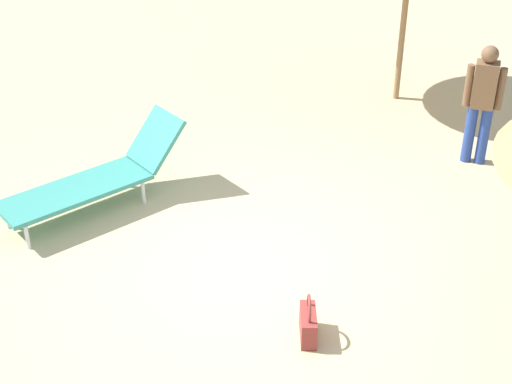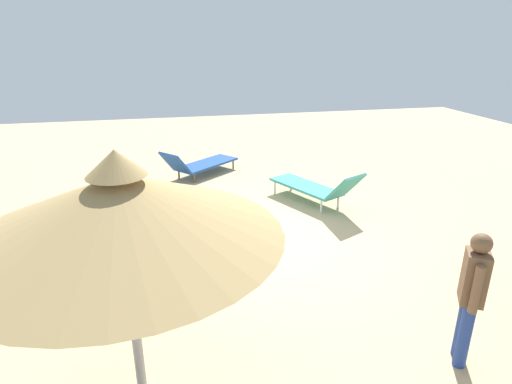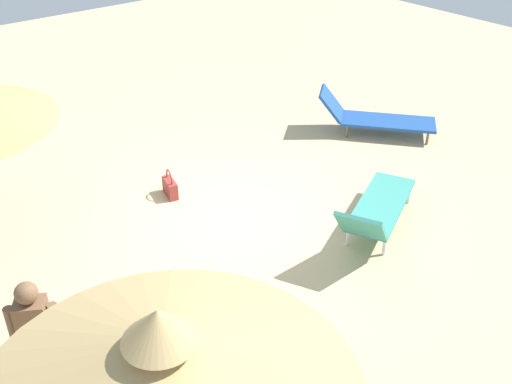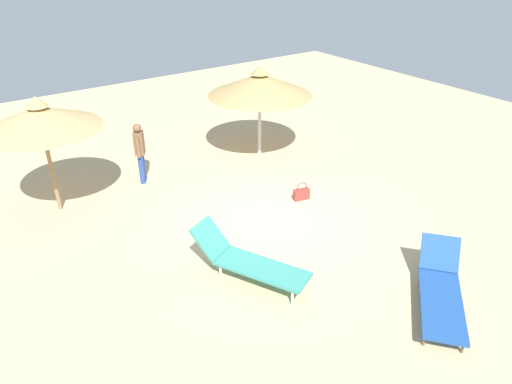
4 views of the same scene
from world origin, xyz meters
name	(u,v)px [view 1 (image 1 of 4)]	position (x,y,z in m)	size (l,w,h in m)	color
ground	(251,272)	(0.00, 0.00, -0.05)	(24.00, 24.00, 0.10)	tan
lounge_chair_edge	(99,176)	(-1.36, 1.54, 0.39)	(2.18, 1.46, 0.88)	teal
person_standing_front	(483,99)	(3.21, 1.51, 0.85)	(0.41, 0.33, 1.51)	navy
handbag	(308,323)	(0.26, -1.09, 0.15)	(0.22, 0.40, 0.44)	maroon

